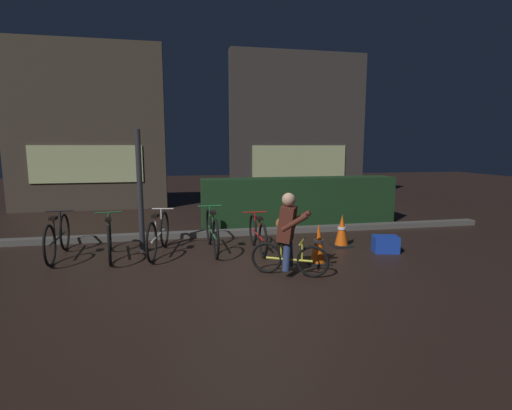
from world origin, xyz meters
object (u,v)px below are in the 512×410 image
traffic_cone_near (318,244)px  blue_crate (386,244)px  street_post (140,192)px  traffic_cone_far (342,231)px  parked_bike_leftmost (58,237)px  parked_bike_left_mid (110,238)px  parked_bike_center_right (212,231)px  cyclist (288,234)px  parked_bike_center_left (158,234)px  parked_bike_right_mid (258,234)px

traffic_cone_near → blue_crate: (1.45, 0.40, -0.17)m
street_post → traffic_cone_far: bearing=-5.1°
traffic_cone_far → traffic_cone_near: bearing=-131.1°
parked_bike_leftmost → traffic_cone_far: bearing=-95.6°
parked_bike_left_mid → parked_bike_center_right: parked_bike_center_right is taller
cyclist → parked_bike_center_left: bearing=169.7°
parked_bike_center_left → parked_bike_right_mid: (1.78, -0.14, -0.04)m
parked_bike_left_mid → blue_crate: size_ratio=3.73×
traffic_cone_near → traffic_cone_far: (0.84, 0.96, -0.02)m
parked_bike_left_mid → traffic_cone_near: bearing=-115.9°
parked_bike_center_left → traffic_cone_near: (2.61, -1.10, -0.04)m
parked_bike_center_right → traffic_cone_far: bearing=-95.8°
parked_bike_left_mid → traffic_cone_far: size_ratio=2.63×
parked_bike_leftmost → traffic_cone_far: parked_bike_leftmost is taller
parked_bike_left_mid → parked_bike_center_left: parked_bike_center_left is taller
parked_bike_left_mid → blue_crate: parked_bike_left_mid is taller
traffic_cone_near → parked_bike_right_mid: bearing=130.3°
parked_bike_leftmost → parked_bike_right_mid: parked_bike_leftmost is taller
cyclist → street_post: bearing=170.3°
parked_bike_center_left → traffic_cone_far: (3.45, -0.14, -0.06)m
parked_bike_leftmost → blue_crate: parked_bike_leftmost is taller
street_post → parked_bike_right_mid: 2.26m
blue_crate → parked_bike_left_mid: bearing=172.4°
parked_bike_left_mid → traffic_cone_far: bearing=-100.0°
parked_bike_leftmost → parked_bike_center_right: size_ratio=0.97×
blue_crate → traffic_cone_far: bearing=137.2°
street_post → cyclist: size_ratio=1.78×
parked_bike_center_left → parked_bike_right_mid: parked_bike_center_left is taller
parked_bike_left_mid → traffic_cone_near: (3.43, -1.05, -0.03)m
parked_bike_leftmost → blue_crate: 5.82m
parked_bike_leftmost → parked_bike_right_mid: size_ratio=1.14×
street_post → parked_bike_right_mid: (2.09, -0.33, -0.79)m
blue_crate → parked_bike_right_mid: bearing=166.0°
parked_bike_left_mid → parked_bike_center_left: 0.82m
parked_bike_center_left → blue_crate: bearing=-90.1°
parked_bike_left_mid → parked_bike_right_mid: parked_bike_left_mid is taller
parked_bike_center_left → traffic_cone_near: parked_bike_center_left is taller
parked_bike_leftmost → parked_bike_center_right: (2.66, -0.08, 0.01)m
parked_bike_leftmost → traffic_cone_near: parked_bike_leftmost is taller
parked_bike_center_right → blue_crate: parked_bike_center_right is taller
parked_bike_center_left → traffic_cone_far: parked_bike_center_left is taller
traffic_cone_near → cyclist: bearing=-146.2°
parked_bike_leftmost → blue_crate: bearing=-100.8°
parked_bike_leftmost → parked_bike_center_left: parked_bike_center_left is taller
parked_bike_right_mid → cyclist: cyclist is taller
street_post → cyclist: 2.89m
parked_bike_center_right → cyclist: bearing=-149.4°
parked_bike_leftmost → traffic_cone_far: size_ratio=2.74×
parked_bike_right_mid → traffic_cone_far: (1.66, -0.00, -0.02)m
parked_bike_center_left → cyclist: 2.50m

